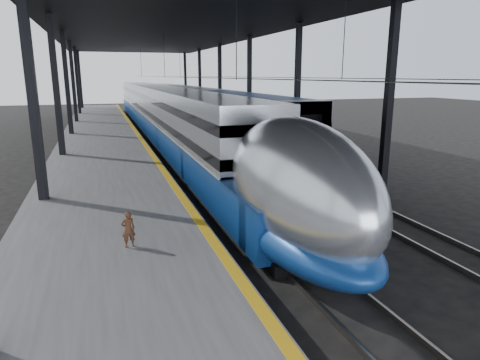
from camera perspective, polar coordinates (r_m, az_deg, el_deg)
name	(u,v)px	position (r m, az deg, el deg)	size (l,w,h in m)	color
ground	(225,254)	(14.07, -2.04, -9.81)	(160.00, 160.00, 0.00)	black
platform	(102,148)	(32.80, -17.88, 4.13)	(6.00, 80.00, 1.00)	#4C4C4F
yellow_strip	(141,139)	(32.85, -13.05, 5.35)	(0.30, 80.00, 0.01)	gold
rails	(209,148)	(33.83, -4.15, 4.32)	(6.52, 80.00, 0.16)	slate
canopy	(172,25)	(33.03, -9.09, 19.69)	(18.00, 75.00, 9.47)	black
tgv_train	(164,115)	(39.50, -10.11, 8.53)	(3.20, 65.20, 4.59)	silver
second_train	(196,107)	(49.32, -5.83, 9.72)	(3.12, 56.05, 4.30)	navy
child	(128,229)	(12.21, -14.67, -6.36)	(0.38, 0.25, 1.03)	#492918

